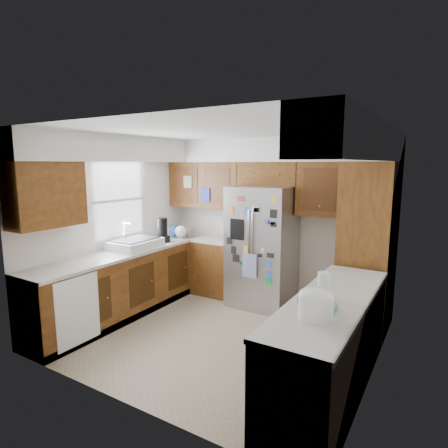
% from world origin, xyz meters
% --- Properties ---
extents(floor, '(3.60, 3.60, 0.00)m').
position_xyz_m(floor, '(0.00, 0.00, 0.00)').
color(floor, tan).
rests_on(floor, ground).
extents(room_shell, '(3.64, 3.24, 2.52)m').
position_xyz_m(room_shell, '(-0.11, 0.36, 1.82)').
color(room_shell, white).
rests_on(room_shell, ground).
extents(left_counter_run, '(1.36, 3.20, 0.92)m').
position_xyz_m(left_counter_run, '(-1.36, 0.03, 0.43)').
color(left_counter_run, '#49250E').
rests_on(left_counter_run, ground).
extents(right_counter_run, '(0.63, 2.25, 0.92)m').
position_xyz_m(right_counter_run, '(1.50, -0.47, 0.42)').
color(right_counter_run, '#49250E').
rests_on(right_counter_run, ground).
extents(pantry, '(0.60, 0.90, 2.15)m').
position_xyz_m(pantry, '(1.50, 1.15, 1.07)').
color(pantry, '#49250E').
rests_on(pantry, ground).
extents(fridge, '(0.90, 0.79, 1.80)m').
position_xyz_m(fridge, '(-0.00, 1.20, 0.90)').
color(fridge, '#9F9FA4').
rests_on(fridge, ground).
extents(bridge_cabinet, '(0.96, 0.34, 0.35)m').
position_xyz_m(bridge_cabinet, '(0.00, 1.43, 1.98)').
color(bridge_cabinet, '#49250E').
rests_on(bridge_cabinet, fridge).
extents(fridge_top_items, '(0.81, 0.35, 0.31)m').
position_xyz_m(fridge_top_items, '(-0.07, 1.42, 2.29)').
color(fridge_top_items, '#1523AA').
rests_on(fridge_top_items, bridge_cabinet).
extents(sink_assembly, '(0.52, 0.70, 0.37)m').
position_xyz_m(sink_assembly, '(-1.50, 0.10, 0.99)').
color(sink_assembly, white).
rests_on(sink_assembly, left_counter_run).
extents(left_counter_clutter, '(0.37, 0.90, 0.38)m').
position_xyz_m(left_counter_clutter, '(-1.45, 0.85, 1.05)').
color(left_counter_clutter, black).
rests_on(left_counter_clutter, left_counter_run).
extents(rice_cooker, '(0.29, 0.28, 0.25)m').
position_xyz_m(rice_cooker, '(1.50, -0.99, 1.05)').
color(rice_cooker, white).
rests_on(rice_cooker, right_counter_run).
extents(paper_towel, '(0.11, 0.11, 0.24)m').
position_xyz_m(paper_towel, '(1.43, -0.53, 1.04)').
color(paper_towel, white).
rests_on(paper_towel, right_counter_run).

